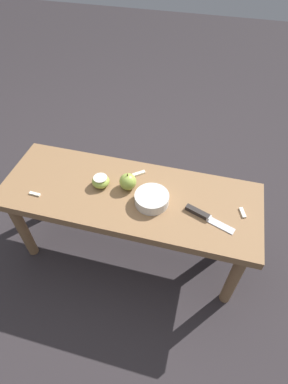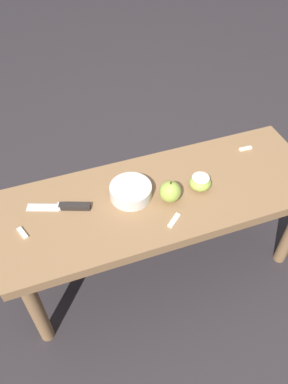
{
  "view_description": "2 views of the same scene",
  "coord_description": "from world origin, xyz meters",
  "px_view_note": "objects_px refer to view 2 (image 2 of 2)",
  "views": [
    {
      "loc": [
        -0.29,
        0.85,
        1.47
      ],
      "look_at": [
        -0.07,
        0.0,
        0.5
      ],
      "focal_mm": 28.0,
      "sensor_mm": 36.0,
      "label": 1
    },
    {
      "loc": [
        -0.37,
        -0.84,
        1.46
      ],
      "look_at": [
        -0.07,
        0.0,
        0.5
      ],
      "focal_mm": 35.0,
      "sensor_mm": 36.0,
      "label": 2
    }
  ],
  "objects_px": {
    "wooden_bench": "(162,205)",
    "bowl": "(131,191)",
    "apple_cut": "(200,182)",
    "apple_whole": "(170,192)",
    "knife": "(67,207)"
  },
  "relations": [
    {
      "from": "wooden_bench",
      "to": "bowl",
      "type": "distance_m",
      "value": 0.15
    },
    {
      "from": "bowl",
      "to": "wooden_bench",
      "type": "bearing_deg",
      "value": -13.4
    },
    {
      "from": "apple_cut",
      "to": "apple_whole",
      "type": "bearing_deg",
      "value": -172.37
    },
    {
      "from": "knife",
      "to": "bowl",
      "type": "height_order",
      "value": "bowl"
    },
    {
      "from": "bowl",
      "to": "knife",
      "type": "bearing_deg",
      "value": 175.02
    },
    {
      "from": "wooden_bench",
      "to": "apple_cut",
      "type": "distance_m",
      "value": 0.16
    },
    {
      "from": "knife",
      "to": "apple_whole",
      "type": "bearing_deg",
      "value": -172.23
    },
    {
      "from": "knife",
      "to": "bowl",
      "type": "xyz_separation_m",
      "value": [
        0.23,
        -0.02,
        0.02
      ]
    },
    {
      "from": "wooden_bench",
      "to": "apple_whole",
      "type": "relative_size",
      "value": 13.54
    },
    {
      "from": "apple_whole",
      "to": "knife",
      "type": "bearing_deg",
      "value": 167.25
    },
    {
      "from": "wooden_bench",
      "to": "apple_cut",
      "type": "relative_size",
      "value": 14.66
    },
    {
      "from": "apple_whole",
      "to": "apple_cut",
      "type": "bearing_deg",
      "value": 7.63
    },
    {
      "from": "apple_cut",
      "to": "wooden_bench",
      "type": "bearing_deg",
      "value": 173.26
    },
    {
      "from": "wooden_bench",
      "to": "apple_whole",
      "type": "bearing_deg",
      "value": -69.51
    },
    {
      "from": "wooden_bench",
      "to": "knife",
      "type": "height_order",
      "value": "knife"
    }
  ]
}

